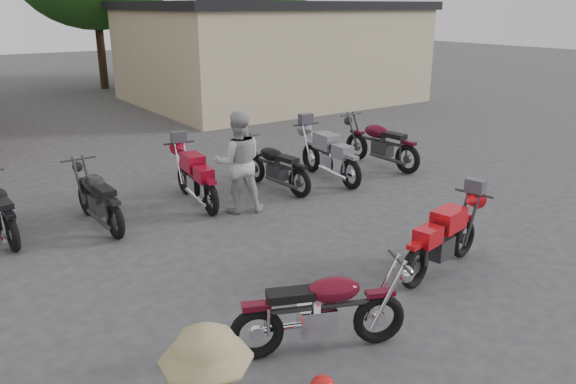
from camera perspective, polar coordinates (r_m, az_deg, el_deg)
ground at (r=6.77m, az=7.21°, el=-14.20°), size 90.00×90.00×0.00m
stucco_building at (r=22.91m, az=-1.92°, el=13.71°), size 10.00×8.00×3.50m
tree_3 at (r=30.63m, az=-3.68°, el=18.72°), size 6.08×6.08×7.60m
vintage_motorcycle at (r=6.20m, az=3.58°, el=-11.42°), size 2.01×1.31×1.11m
sportbike at (r=8.25m, az=15.49°, el=-4.27°), size 1.97×0.99×1.09m
person_light at (r=10.21m, az=-5.07°, el=3.02°), size 1.10×0.99×1.86m
row_bike_2 at (r=10.21m, az=-27.21°, el=-1.40°), size 0.69×1.85×1.06m
row_bike_3 at (r=10.11m, az=-18.77°, el=-0.25°), size 0.73×1.98×1.13m
row_bike_4 at (r=10.81m, az=-9.38°, el=1.72°), size 0.85×2.03×1.15m
row_bike_5 at (r=11.52m, az=-1.33°, el=2.91°), size 0.89×1.98×1.11m
row_bike_6 at (r=12.19m, az=4.21°, el=3.98°), size 0.83×2.12×1.21m
row_bike_7 at (r=13.38m, az=9.35°, el=5.19°), size 0.91×2.21×1.25m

